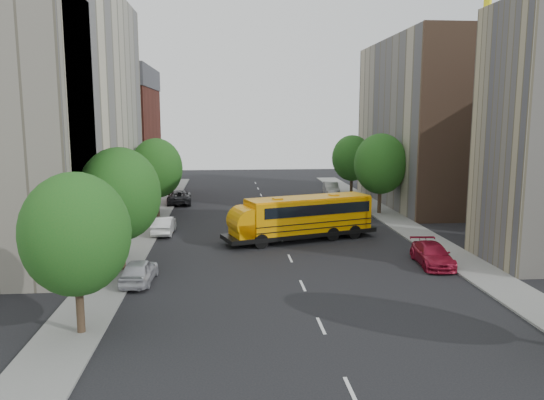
{
  "coord_description": "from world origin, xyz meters",
  "views": [
    {
      "loc": [
        -4.4,
        -37.44,
        9.79
      ],
      "look_at": [
        -0.91,
        2.0,
        3.5
      ],
      "focal_mm": 35.0,
      "sensor_mm": 36.0,
      "label": 1
    }
  ],
  "objects": [
    {
      "name": "street_tree_4",
      "position": [
        11.0,
        14.0,
        5.08
      ],
      "size": [
        5.25,
        5.25,
        8.1
      ],
      "color": "#38281C",
      "rests_on": "ground"
    },
    {
      "name": "street_tree_1",
      "position": [
        -11.0,
        -4.0,
        4.95
      ],
      "size": [
        5.12,
        5.12,
        7.9
      ],
      "color": "#38281C",
      "rests_on": "ground"
    },
    {
      "name": "building_right_sidewall",
      "position": [
        18.0,
        9.0,
        9.0
      ],
      "size": [
        10.1,
        0.3,
        18.0
      ],
      "primitive_type": "cube",
      "color": "brown",
      "rests_on": "ground"
    },
    {
      "name": "ground",
      "position": [
        0.0,
        0.0,
        0.0
      ],
      "size": [
        120.0,
        120.0,
        0.0
      ],
      "primitive_type": "plane",
      "color": "black",
      "rests_on": "ground"
    },
    {
      "name": "street_tree_5",
      "position": [
        11.0,
        26.0,
        4.7
      ],
      "size": [
        4.86,
        4.86,
        7.51
      ],
      "color": "#38281C",
      "rests_on": "ground"
    },
    {
      "name": "lane_markings",
      "position": [
        0.0,
        10.0,
        0.01
      ],
      "size": [
        0.15,
        64.0,
        0.01
      ],
      "primitive_type": "cube",
      "color": "silver",
      "rests_on": "ground"
    },
    {
      "name": "sidewalk_left",
      "position": [
        -11.5,
        5.0,
        0.06
      ],
      "size": [
        3.0,
        80.0,
        0.12
      ],
      "primitive_type": "cube",
      "color": "slate",
      "rests_on": "ground"
    },
    {
      "name": "safari_truck",
      "position": [
        5.67,
        9.86,
        1.2
      ],
      "size": [
        5.49,
        2.57,
        2.26
      ],
      "rotation": [
        0.0,
        0.0,
        0.12
      ],
      "color": "black",
      "rests_on": "ground"
    },
    {
      "name": "sidewalk_right",
      "position": [
        11.5,
        5.0,
        0.06
      ],
      "size": [
        3.0,
        80.0,
        0.12
      ],
      "primitive_type": "cube",
      "color": "slate",
      "rests_on": "ground"
    },
    {
      "name": "building_left_cream",
      "position": [
        -18.0,
        6.0,
        10.0
      ],
      "size": [
        10.0,
        26.0,
        20.0
      ],
      "primitive_type": "cube",
      "color": "beige",
      "rests_on": "ground"
    },
    {
      "name": "parked_car_1",
      "position": [
        -9.6,
        6.64,
        0.74
      ],
      "size": [
        1.68,
        4.56,
        1.49
      ],
      "primitive_type": "imported",
      "rotation": [
        0.0,
        0.0,
        3.12
      ],
      "color": "silver",
      "rests_on": "ground"
    },
    {
      "name": "building_left_redbrick",
      "position": [
        -18.0,
        28.0,
        6.5
      ],
      "size": [
        10.0,
        15.0,
        13.0
      ],
      "primitive_type": "cube",
      "color": "maroon",
      "rests_on": "ground"
    },
    {
      "name": "school_bus",
      "position": [
        1.37,
        3.35,
        1.97
      ],
      "size": [
        12.74,
        6.61,
        3.53
      ],
      "rotation": [
        0.0,
        0.0,
        0.32
      ],
      "color": "black",
      "rests_on": "ground"
    },
    {
      "name": "parked_car_0",
      "position": [
        -9.58,
        -6.62,
        0.73
      ],
      "size": [
        1.97,
        4.38,
        1.46
      ],
      "primitive_type": "imported",
      "rotation": [
        0.0,
        0.0,
        3.08
      ],
      "color": "#B6B6BD",
      "rests_on": "ground"
    },
    {
      "name": "parked_car_5",
      "position": [
        8.8,
        27.52,
        0.79
      ],
      "size": [
        2.04,
        4.92,
        1.58
      ],
      "primitive_type": "imported",
      "rotation": [
        0.0,
        0.0,
        -0.08
      ],
      "color": "gray",
      "rests_on": "ground"
    },
    {
      "name": "parked_car_4",
      "position": [
        8.8,
        15.08,
        0.74
      ],
      "size": [
        2.07,
        4.44,
        1.47
      ],
      "primitive_type": "imported",
      "rotation": [
        0.0,
        0.0,
        -0.08
      ],
      "color": "#2D3B4F",
      "rests_on": "ground"
    },
    {
      "name": "street_tree_2",
      "position": [
        -11.0,
        14.0,
        4.83
      ],
      "size": [
        4.99,
        4.99,
        7.71
      ],
      "color": "#38281C",
      "rests_on": "ground"
    },
    {
      "name": "parked_car_3",
      "position": [
        9.17,
        -4.48,
        0.72
      ],
      "size": [
        2.42,
        5.14,
        1.45
      ],
      "primitive_type": "imported",
      "rotation": [
        0.0,
        0.0,
        -0.08
      ],
      "color": "maroon",
      "rests_on": "ground"
    },
    {
      "name": "building_right_far",
      "position": [
        18.0,
        20.0,
        9.0
      ],
      "size": [
        10.0,
        22.0,
        18.0
      ],
      "primitive_type": "cube",
      "color": "tan",
      "rests_on": "ground"
    },
    {
      "name": "parked_car_2",
      "position": [
        -9.6,
        22.12,
        0.78
      ],
      "size": [
        2.89,
        5.74,
        1.56
      ],
      "primitive_type": "imported",
      "rotation": [
        0.0,
        0.0,
        3.2
      ],
      "color": "black",
      "rests_on": "ground"
    },
    {
      "name": "street_tree_0",
      "position": [
        -11.0,
        -14.0,
        4.64
      ],
      "size": [
        4.8,
        4.8,
        7.41
      ],
      "color": "#38281C",
      "rests_on": "ground"
    }
  ]
}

